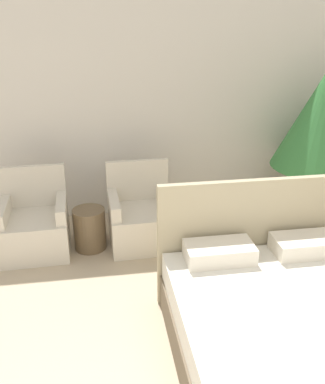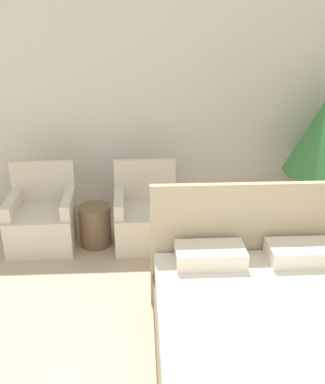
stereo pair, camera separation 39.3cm
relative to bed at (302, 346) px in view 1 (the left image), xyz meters
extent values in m
cube|color=silver|center=(-0.76, 2.92, 1.16)|extent=(10.00, 0.06, 2.90)
cube|color=brown|center=(0.00, -0.08, -0.14)|extent=(1.65, 2.09, 0.30)
cube|color=silver|center=(0.00, -0.08, 0.13)|extent=(1.61, 2.05, 0.23)
cube|color=tan|center=(0.00, 0.99, 0.27)|extent=(1.68, 0.06, 1.12)
cube|color=silver|center=(-0.37, 0.77, 0.31)|extent=(0.55, 0.30, 0.14)
cube|color=silver|center=(0.37, 0.77, 0.31)|extent=(0.55, 0.30, 0.14)
cube|color=beige|center=(-1.98, 2.05, -0.08)|extent=(0.70, 0.67, 0.41)
cube|color=beige|center=(-1.99, 2.34, 0.36)|extent=(0.69, 0.08, 0.46)
cube|color=beige|center=(-2.28, 2.04, 0.21)|extent=(0.12, 0.58, 0.16)
cube|color=beige|center=(-1.69, 2.06, 0.21)|extent=(0.12, 0.58, 0.16)
cube|color=beige|center=(-0.86, 2.05, -0.08)|extent=(0.71, 0.67, 0.41)
cube|color=beige|center=(-0.86, 2.34, 0.36)|extent=(0.69, 0.08, 0.46)
cube|color=beige|center=(-1.15, 2.04, 0.21)|extent=(0.12, 0.58, 0.16)
cube|color=beige|center=(-0.56, 2.06, 0.21)|extent=(0.12, 0.58, 0.16)
cylinder|color=beige|center=(1.23, 2.24, -0.11)|extent=(0.50, 0.50, 0.34)
cylinder|color=brown|center=(1.23, 2.24, 0.25)|extent=(0.06, 0.06, 0.38)
cylinder|color=brown|center=(-1.42, 2.05, -0.06)|extent=(0.34, 0.34, 0.45)
camera|label=1|loc=(-1.29, -2.08, 2.09)|focal=40.00mm
camera|label=2|loc=(-0.90, -2.12, 2.09)|focal=40.00mm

